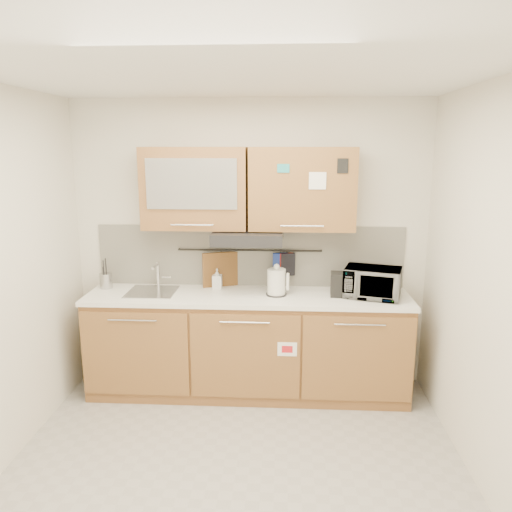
# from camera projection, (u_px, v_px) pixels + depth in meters

# --- Properties ---
(floor) EXTENTS (3.20, 3.20, 0.00)m
(floor) POSITION_uv_depth(u_px,v_px,m) (235.00, 475.00, 3.39)
(floor) COLOR #9E9993
(floor) RESTS_ON ground
(ceiling) EXTENTS (3.20, 3.20, 0.00)m
(ceiling) POSITION_uv_depth(u_px,v_px,m) (231.00, 72.00, 2.83)
(ceiling) COLOR white
(ceiling) RESTS_ON wall_back
(wall_back) EXTENTS (3.20, 0.00, 3.20)m
(wall_back) POSITION_uv_depth(u_px,v_px,m) (250.00, 245.00, 4.57)
(wall_back) COLOR silver
(wall_back) RESTS_ON ground
(wall_right) EXTENTS (0.00, 3.00, 3.00)m
(wall_right) POSITION_uv_depth(u_px,v_px,m) (496.00, 296.00, 3.02)
(wall_right) COLOR silver
(wall_right) RESTS_ON ground
(base_cabinet) EXTENTS (2.80, 0.64, 0.88)m
(base_cabinet) POSITION_uv_depth(u_px,v_px,m) (248.00, 349.00, 4.47)
(base_cabinet) COLOR #955D34
(base_cabinet) RESTS_ON floor
(countertop) EXTENTS (2.82, 0.62, 0.04)m
(countertop) POSITION_uv_depth(u_px,v_px,m) (248.00, 297.00, 4.36)
(countertop) COLOR white
(countertop) RESTS_ON base_cabinet
(backsplash) EXTENTS (2.80, 0.02, 0.56)m
(backsplash) POSITION_uv_depth(u_px,v_px,m) (250.00, 256.00, 4.58)
(backsplash) COLOR silver
(backsplash) RESTS_ON countertop
(upper_cabinets) EXTENTS (1.82, 0.37, 0.70)m
(upper_cabinets) POSITION_uv_depth(u_px,v_px,m) (248.00, 188.00, 4.29)
(upper_cabinets) COLOR #955D34
(upper_cabinets) RESTS_ON wall_back
(range_hood) EXTENTS (0.60, 0.46, 0.10)m
(range_hood) POSITION_uv_depth(u_px,v_px,m) (248.00, 237.00, 4.30)
(range_hood) COLOR black
(range_hood) RESTS_ON upper_cabinets
(sink) EXTENTS (0.42, 0.40, 0.26)m
(sink) POSITION_uv_depth(u_px,v_px,m) (152.00, 292.00, 4.42)
(sink) COLOR silver
(sink) RESTS_ON countertop
(utensil_rail) EXTENTS (1.30, 0.02, 0.02)m
(utensil_rail) POSITION_uv_depth(u_px,v_px,m) (249.00, 250.00, 4.53)
(utensil_rail) COLOR black
(utensil_rail) RESTS_ON backsplash
(utensil_crock) EXTENTS (0.12, 0.12, 0.28)m
(utensil_crock) POSITION_uv_depth(u_px,v_px,m) (106.00, 280.00, 4.53)
(utensil_crock) COLOR #A9A9AD
(utensil_crock) RESTS_ON countertop
(kettle) EXTENTS (0.20, 0.18, 0.28)m
(kettle) POSITION_uv_depth(u_px,v_px,m) (277.00, 283.00, 4.31)
(kettle) COLOR silver
(kettle) RESTS_ON countertop
(toaster) EXTENTS (0.28, 0.18, 0.20)m
(toaster) POSITION_uv_depth(u_px,v_px,m) (346.00, 284.00, 4.29)
(toaster) COLOR black
(toaster) RESTS_ON countertop
(microwave) EXTENTS (0.53, 0.43, 0.26)m
(microwave) POSITION_uv_depth(u_px,v_px,m) (372.00, 282.00, 4.26)
(microwave) COLOR #999999
(microwave) RESTS_ON countertop
(soap_bottle) EXTENTS (0.08, 0.09, 0.19)m
(soap_bottle) POSITION_uv_depth(u_px,v_px,m) (217.00, 279.00, 4.52)
(soap_bottle) COLOR #999999
(soap_bottle) RESTS_ON countertop
(cutting_board) EXTENTS (0.33, 0.15, 0.42)m
(cutting_board) POSITION_uv_depth(u_px,v_px,m) (221.00, 275.00, 4.58)
(cutting_board) COLOR brown
(cutting_board) RESTS_ON utensil_rail
(oven_mitt) EXTENTS (0.14, 0.05, 0.22)m
(oven_mitt) POSITION_uv_depth(u_px,v_px,m) (280.00, 265.00, 4.53)
(oven_mitt) COLOR navy
(oven_mitt) RESTS_ON utensil_rail
(dark_pouch) EXTENTS (0.14, 0.07, 0.21)m
(dark_pouch) POSITION_uv_depth(u_px,v_px,m) (288.00, 264.00, 4.53)
(dark_pouch) COLOR black
(dark_pouch) RESTS_ON utensil_rail
(pot_holder) EXTENTS (0.13, 0.05, 0.15)m
(pot_holder) POSITION_uv_depth(u_px,v_px,m) (286.00, 261.00, 4.52)
(pot_holder) COLOR #AD2417
(pot_holder) RESTS_ON utensil_rail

